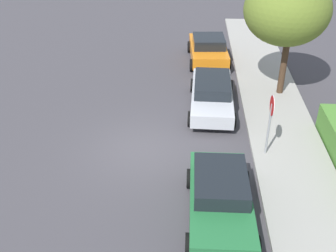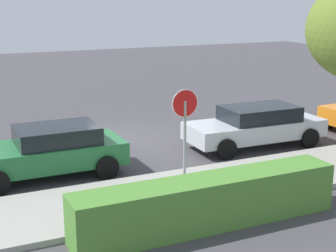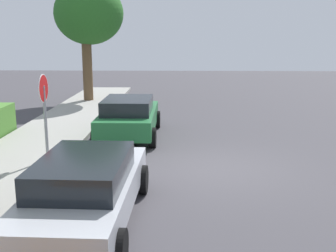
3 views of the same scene
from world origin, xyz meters
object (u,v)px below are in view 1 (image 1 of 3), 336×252
(stop_sign, at_px, (271,116))
(parked_car_silver, at_px, (212,93))
(parked_car_green, at_px, (220,197))
(street_tree_mid_block, at_px, (287,10))
(parked_car_orange, at_px, (208,49))

(stop_sign, bearing_deg, parked_car_silver, -152.63)
(stop_sign, xyz_separation_m, parked_car_green, (3.23, -1.85, -0.97))
(parked_car_silver, xyz_separation_m, street_tree_mid_block, (-1.60, 3.05, 3.22))
(parked_car_green, bearing_deg, street_tree_mid_block, 160.09)
(stop_sign, xyz_separation_m, street_tree_mid_block, (-5.18, 1.20, 2.22))
(stop_sign, distance_m, street_tree_mid_block, 5.76)
(parked_car_orange, distance_m, street_tree_mid_block, 5.76)
(parked_car_green, height_order, parked_car_orange, parked_car_orange)
(parked_car_silver, bearing_deg, parked_car_orange, -179.86)
(parked_car_silver, bearing_deg, stop_sign, 27.37)
(stop_sign, height_order, parked_car_silver, stop_sign)
(parked_car_green, xyz_separation_m, street_tree_mid_block, (-8.41, 3.05, 3.19))
(parked_car_orange, relative_size, street_tree_mid_block, 0.73)
(street_tree_mid_block, bearing_deg, parked_car_orange, -140.16)
(parked_car_green, bearing_deg, parked_car_silver, -179.95)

